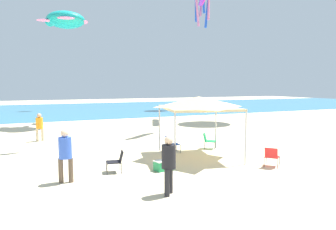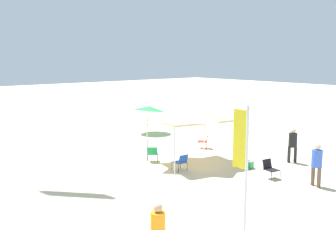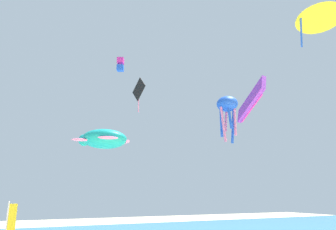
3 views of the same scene
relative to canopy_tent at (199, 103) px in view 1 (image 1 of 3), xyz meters
The scene contains 12 objects.
ground 2.70m from the canopy_tent, 57.50° to the left, with size 120.00×120.00×0.10m, color beige.
ocean_strip 31.43m from the canopy_tent, 89.06° to the left, with size 120.00×28.21×0.02m, color teal.
canopy_tent is the anchor object (origin of this frame).
folding_chair_right_of_tent 4.63m from the canopy_tent, 166.89° to the right, with size 0.70×0.62×0.82m.
folding_chair_near_cooler 3.86m from the canopy_tent, 57.17° to the right, with size 0.81×0.79×0.82m.
folding_chair_facing_ocean 2.80m from the canopy_tent, 44.93° to the left, with size 0.81×0.80×0.82m.
folding_chair_left_of_tent 2.52m from the canopy_tent, 119.04° to the left, with size 0.66×0.58×0.82m.
cooler_box 3.60m from the canopy_tent, 149.05° to the right, with size 0.70×0.55×0.40m.
person_by_tent 9.88m from the canopy_tent, 131.64° to the left, with size 0.44×0.39×1.64m.
person_far_stroller 5.33m from the canopy_tent, 129.59° to the right, with size 0.42×0.42×1.78m.
person_near_umbrella 6.29m from the canopy_tent, 166.22° to the right, with size 0.48×0.43×1.82m.
kite_turtle_teal 15.37m from the canopy_tent, 107.20° to the left, with size 4.20×4.21×1.46m.
Camera 1 is at (-7.51, -13.00, 3.28)m, focal length 33.18 mm.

